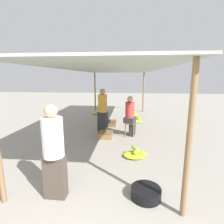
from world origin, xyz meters
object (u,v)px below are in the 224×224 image
Objects in this scene: banana_pile_right_2 at (132,114)px; shopper_walking_mid at (103,110)px; basin_black at (146,193)px; banana_pile_left_0 at (102,117)px; crate_mid at (106,135)px; stool at (130,125)px; vendor_foreground at (54,151)px; banana_pile_left_1 at (97,113)px; banana_pile_right_0 at (135,154)px; banana_pile_right_1 at (136,121)px; crate_near at (110,123)px; vendor_seated at (130,115)px.

banana_pile_right_2 is 3.06m from shopper_walking_mid.
basin_black is at bearing -88.67° from banana_pile_right_2.
banana_pile_left_0 reaches higher than crate_mid.
stool reaches higher than basin_black.
stool is at bearing 95.02° from basin_black.
crate_mid is (0.44, 2.93, -0.71)m from vendor_foreground.
banana_pile_right_0 is at bearing -69.01° from banana_pile_left_1.
crate_near is at bearing -149.30° from banana_pile_right_1.
banana_pile_left_0 is (-1.33, 2.46, -0.64)m from vendor_seated.
vendor_foreground is at bearing -89.13° from banana_pile_left_0.
banana_pile_left_1 is (-1.77, 3.30, -0.64)m from vendor_seated.
banana_pile_left_0 is at bearing 158.37° from banana_pile_right_1.
shopper_walking_mid is (-1.26, 3.56, 0.73)m from basin_black.
crate_near is (-0.78, 1.17, -0.26)m from stool.
basin_black is at bearing -85.35° from vendor_seated.
banana_pile_left_1 reaches higher than basin_black.
banana_pile_left_1 is at bearing 118.13° from vendor_seated.
banana_pile_right_1 is at bearing 80.77° from vendor_seated.
banana_pile_left_0 is at bearing -62.74° from banana_pile_left_1.
banana_pile_right_2 is (-0.15, 6.31, 0.00)m from basin_black.
crate_near is at bearing -114.52° from banana_pile_right_2.
crate_mid is (-1.09, -2.15, 0.03)m from banana_pile_right_1.
banana_pile_right_1 reaches higher than crate_mid.
shopper_walking_mid reaches higher than banana_pile_right_2.
basin_black is (0.28, -3.14, -0.28)m from stool.
basin_black is at bearing -85.16° from banana_pile_right_0.
stool is at bearing -62.19° from banana_pile_left_1.
stool is 3.76m from banana_pile_left_1.
banana_pile_right_1 is 1.40× the size of crate_mid.
banana_pile_right_2 reaches higher than crate_mid.
banana_pile_right_2 reaches higher than banana_pile_left_0.
banana_pile_right_2 is at bearing 97.82° from banana_pile_right_1.
vendor_foreground is 2.63× the size of banana_pile_right_2.
banana_pile_right_2 is at bearing 88.02° from vendor_seated.
basin_black is 0.84× the size of banana_pile_right_2.
crate_mid is (0.53, -2.79, 0.03)m from banana_pile_left_0.
crate_mid is 0.28× the size of shopper_walking_mid.
stool is at bearing -62.00° from banana_pile_left_0.
vendor_foreground is 3.51m from stool.
stool is 0.75× the size of banana_pile_right_0.
vendor_foreground reaches higher than banana_pile_left_0.
vendor_foreground reaches higher than crate_mid.
shopper_walking_mid is (0.76, -2.89, 0.74)m from banana_pile_left_1.
banana_pile_right_1 is 2.05m from shopper_walking_mid.
banana_pile_right_2 is (1.88, -0.14, 0.01)m from banana_pile_left_1.
crate_near is at bearing -67.93° from banana_pile_left_0.
banana_pile_right_0 is 2.45m from shopper_walking_mid.
vendor_foreground is at bearing -98.63° from crate_mid.
basin_black is at bearing -76.17° from crate_near.
stool is 3.19m from banana_pile_right_2.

